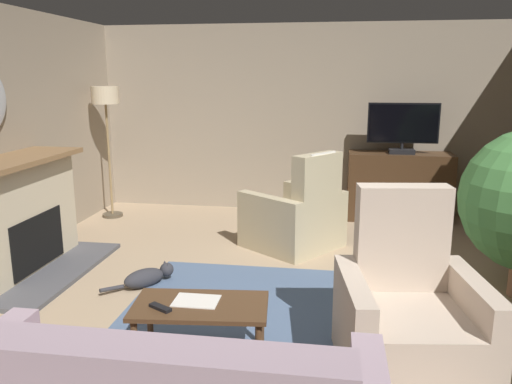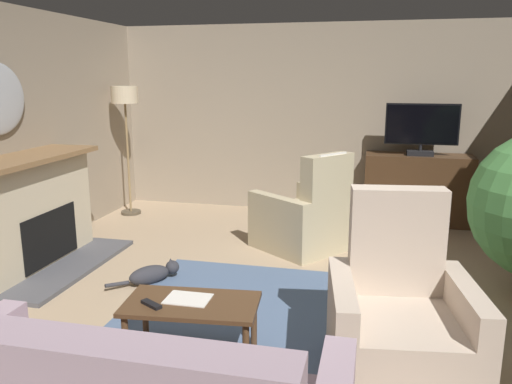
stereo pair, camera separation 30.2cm
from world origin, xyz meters
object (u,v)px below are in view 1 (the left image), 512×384
tv_remote (160,308)px  armchair_near_window (296,218)px  coffee_table (200,311)px  cat (147,277)px  fireplace (16,219)px  television (403,127)px  tv_cabinet (399,188)px  folded_newspaper (196,301)px  floor_lamp (106,109)px  armchair_by_fireplace (409,319)px

tv_remote → armchair_near_window: (0.69, 2.56, -0.08)m
coffee_table → cat: (-0.81, 1.13, -0.26)m
fireplace → television: size_ratio=1.92×
fireplace → tv_cabinet: bearing=33.3°
folded_newspaper → cat: 1.38m
tv_cabinet → television: (0.00, -0.05, 0.82)m
cat → armchair_near_window: bearing=46.2°
armchair_near_window → fireplace: bearing=-155.8°
tv_remote → fireplace: bearing=-6.1°
tv_cabinet → folded_newspaper: tv_cabinet is taller
television → folded_newspaper: television is taller
television → cat: 3.81m
television → cat: bearing=-133.8°
television → armchair_near_window: 2.03m
folded_newspaper → fireplace: bearing=149.1°
television → coffee_table: size_ratio=0.96×
tv_cabinet → floor_lamp: size_ratio=0.76×
armchair_near_window → tv_remote: bearing=-105.0°
fireplace → folded_newspaper: bearing=-30.5°
tv_remote → floor_lamp: size_ratio=0.10×
tv_remote → armchair_by_fireplace: 1.60m
fireplace → tv_remote: 2.37m
television → armchair_near_window: size_ratio=0.73×
armchair_near_window → cat: armchair_near_window is taller
folded_newspaper → coffee_table: bearing=-45.2°
tv_cabinet → armchair_near_window: armchair_near_window is taller
tv_cabinet → television: 0.82m
folded_newspaper → armchair_by_fireplace: armchair_by_fireplace is taller
armchair_by_fireplace → cat: 2.41m
folded_newspaper → armchair_by_fireplace: 1.39m
tv_cabinet → folded_newspaper: 4.15m
fireplace → coffee_table: size_ratio=1.84×
fireplace → armchair_by_fireplace: 3.70m
tv_remote → armchair_by_fireplace: bearing=-142.8°
television → folded_newspaper: size_ratio=2.98×
tv_remote → tv_cabinet: bearing=-86.3°
folded_newspaper → floor_lamp: floor_lamp is taller
television → tv_remote: bearing=-116.6°
fireplace → folded_newspaper: 2.45m
fireplace → armchair_near_window: size_ratio=1.40×
television → floor_lamp: (-3.83, -0.41, 0.21)m
cat → coffee_table: bearing=-54.6°
fireplace → floor_lamp: size_ratio=0.98×
television → armchair_by_fireplace: (-0.36, -3.67, -0.88)m
coffee_table → armchair_near_window: armchair_near_window is taller
armchair_by_fireplace → cat: bearing=154.1°
television → folded_newspaper: 4.19m
fireplace → armchair_near_window: bearing=24.2°
fireplace → tv_cabinet: size_ratio=1.29×
folded_newspaper → floor_lamp: bearing=121.8°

